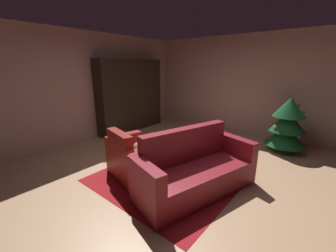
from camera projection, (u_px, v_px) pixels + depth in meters
ground_plane at (179, 169)px, 3.92m from camera, size 7.24×7.24×0.00m
wall_back at (246, 85)px, 5.81m from camera, size 5.87×0.06×2.69m
wall_left at (88, 87)px, 5.33m from camera, size 0.06×6.15×2.69m
area_rug at (170, 176)px, 3.69m from camera, size 2.23×2.24×0.01m
bookshelf_unit at (135, 96)px, 6.24m from camera, size 0.39×2.15×2.04m
armchair_red at (134, 160)px, 3.60m from camera, size 1.11×0.89×0.85m
couch_red at (195, 171)px, 3.21m from camera, size 1.24×2.04×0.94m
coffee_table at (178, 154)px, 3.63m from camera, size 0.68×0.68×0.44m
book_stack_on_table at (182, 149)px, 3.60m from camera, size 0.19×0.15×0.08m
bottle_on_table at (169, 144)px, 3.70m from camera, size 0.06×0.06×0.24m
decorated_tree at (287, 124)px, 4.63m from camera, size 0.85×0.85×1.22m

